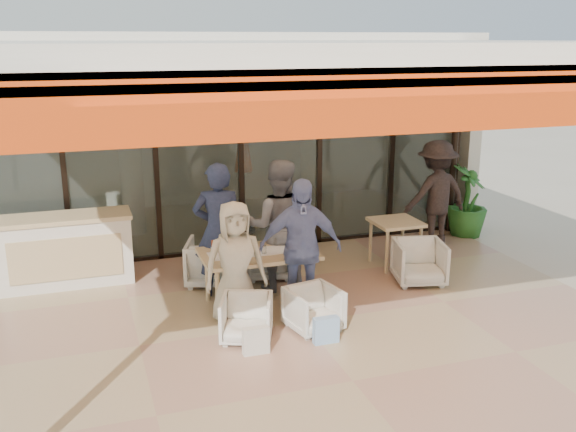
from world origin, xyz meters
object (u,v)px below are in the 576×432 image
(diner_grey, at_px, (278,226))
(diner_cream, at_px, (235,264))
(host_counter, at_px, (66,250))
(diner_navy, at_px, (219,231))
(chair_far_left, at_px, (212,260))
(dining_table, at_px, (258,256))
(side_chair, at_px, (419,260))
(chair_far_right, at_px, (268,256))
(side_table, at_px, (396,227))
(chair_near_left, at_px, (246,317))
(standing_woman, at_px, (436,194))
(potted_palm, at_px, (467,201))
(diner_periwinkle, at_px, (300,248))
(chair_near_right, at_px, (314,307))

(diner_grey, bearing_deg, diner_cream, 66.93)
(host_counter, distance_m, diner_navy, 2.30)
(chair_far_left, bearing_deg, dining_table, 133.08)
(dining_table, xyz_separation_m, side_chair, (2.42, 0.01, -0.33))
(chair_far_right, xyz_separation_m, diner_navy, (-0.84, -0.50, 0.61))
(diner_grey, height_order, side_table, diner_grey)
(chair_near_left, xyz_separation_m, standing_woman, (3.92, 2.41, 0.61))
(chair_near_left, relative_size, diner_cream, 0.38)
(host_counter, distance_m, standing_woman, 5.91)
(potted_palm, bearing_deg, diner_periwinkle, -150.16)
(chair_far_right, height_order, diner_grey, diner_grey)
(dining_table, height_order, chair_far_right, dining_table)
(diner_periwinkle, height_order, side_chair, diner_periwinkle)
(diner_cream, bearing_deg, diner_grey, 48.15)
(diner_periwinkle, relative_size, side_table, 2.40)
(host_counter, relative_size, chair_far_right, 2.79)
(host_counter, height_order, side_chair, host_counter)
(diner_cream, bearing_deg, chair_near_right, -29.58)
(diner_grey, bearing_deg, chair_near_right, 109.95)
(chair_near_left, xyz_separation_m, diner_periwinkle, (0.84, 0.50, 0.60))
(diner_periwinkle, height_order, standing_woman, standing_woman)
(diner_cream, distance_m, side_chair, 2.90)
(side_chair, bearing_deg, chair_near_left, -146.87)
(chair_far_right, relative_size, diner_cream, 0.42)
(host_counter, bearing_deg, chair_far_right, -12.04)
(dining_table, xyz_separation_m, potted_palm, (4.39, 1.81, -0.05))
(chair_near_right, height_order, side_table, side_table)
(diner_navy, height_order, side_table, diner_navy)
(chair_far_left, bearing_deg, host_counter, 2.58)
(chair_near_right, xyz_separation_m, diner_grey, (-0.00, 1.40, 0.63))
(dining_table, xyz_separation_m, diner_navy, (-0.41, 0.44, 0.25))
(chair_near_right, distance_m, diner_grey, 1.54)
(diner_navy, bearing_deg, diner_grey, -164.60)
(chair_near_left, height_order, diner_cream, diner_cream)
(chair_far_left, height_order, diner_periwinkle, diner_periwinkle)
(chair_near_left, xyz_separation_m, diner_grey, (0.84, 1.40, 0.63))
(host_counter, xyz_separation_m, potted_palm, (6.77, 0.27, 0.11))
(dining_table, distance_m, chair_near_left, 1.11)
(chair_near_right, distance_m, diner_periwinkle, 0.78)
(diner_cream, xyz_separation_m, standing_woman, (3.92, 1.91, 0.13))
(diner_grey, distance_m, diner_periwinkle, 0.90)
(chair_far_right, distance_m, standing_woman, 3.18)
(chair_near_right, xyz_separation_m, diner_cream, (-0.84, 0.50, 0.48))
(host_counter, distance_m, diner_cream, 2.82)
(chair_near_left, xyz_separation_m, diner_cream, (0.00, 0.50, 0.48))
(diner_grey, height_order, potted_palm, diner_grey)
(diner_navy, bearing_deg, diner_cream, 105.40)
(chair_far_right, xyz_separation_m, diner_cream, (-0.84, -1.40, 0.45))
(dining_table, distance_m, diner_periwinkle, 0.66)
(host_counter, xyz_separation_m, standing_woman, (5.90, -0.09, 0.38))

